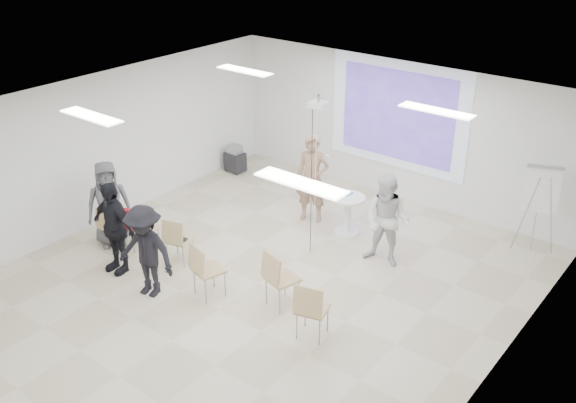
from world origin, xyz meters
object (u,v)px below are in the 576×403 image
Objects in this scene: chair_right_inner at (278,276)px; pedestal_table at (348,213)px; chair_center at (204,267)px; flipchart_easel at (542,190)px; chair_right_far at (311,307)px; audience_mid at (145,246)px; laptop at (180,237)px; chair_left_mid at (143,227)px; player_right at (387,216)px; av_cart at (235,159)px; audience_outer at (108,199)px; player_left at (312,173)px; chair_left_inner at (177,237)px; chair_far_left at (108,225)px; audience_left at (113,221)px.

pedestal_table is at bearing 115.53° from chair_right_inner.
chair_center is 0.57× the size of flipchart_easel.
audience_mid is (-2.81, -0.70, 0.35)m from chair_right_far.
chair_left_mid is at bearing -0.27° from laptop.
pedestal_table is 3.25m from laptop.
av_cart is (-4.94, 1.44, -0.64)m from player_right.
audience_outer is (-0.73, -0.15, 0.41)m from chair_left_mid.
player_left reaches higher than chair_right_inner.
chair_left_mid is at bearing -175.08° from chair_center.
chair_right_inner is (2.25, 0.07, 0.05)m from chair_left_inner.
chair_right_inner is at bearing -53.13° from audience_outer.
chair_far_left is at bearing -149.54° from player_left.
chair_center is (-0.63, -3.26, 0.12)m from pedestal_table.
audience_mid reaches higher than av_cart.
audience_outer is (-1.49, -0.35, 0.45)m from laptop.
chair_center is 2.68m from audience_outer.
audience_mid reaches higher than chair_left_inner.
chair_far_left is at bearing 179.37° from chair_left_inner.
audience_left is at bearing -145.43° from chair_left_inner.
chair_center is 1.28m from laptop.
laptop is 1.60m from audience_outer.
pedestal_table reaches higher than av_cart.
chair_far_left is 1.49m from chair_left_inner.
pedestal_table is 1.03× the size of chair_far_left.
audience_mid is at bearing -78.97° from audience_outer.
laptop is at bearing -123.28° from pedestal_table.
chair_right_far is 4.67m from audience_outer.
flipchart_easel is at bearing 67.54° from chair_center.
audience_left is 1.06× the size of audience_mid.
flipchart_easel is 2.57× the size of av_cart.
chair_far_left is at bearing 150.01° from audience_left.
chair_right_inner is 2.27m from laptop.
audience_outer reaches higher than chair_left_mid.
av_cart is (-2.02, 3.65, -0.18)m from laptop.
chair_right_inner reaches higher than chair_left_mid.
player_left is 3.12m from av_cart.
chair_left_inner is at bearing -130.92° from player_left.
chair_right_inner is 5.07m from flipchart_easel.
laptop is 0.19× the size of flipchart_easel.
player_right reaches higher than av_cart.
chair_left_mid is 0.80m from laptop.
chair_right_far is 3.18m from laptop.
audience_left reaches higher than audience_mid.
chair_center is at bearing -28.68° from chair_left_mid.
flipchart_easel is 6.98m from av_cart.
chair_far_left is (-2.30, -3.26, -0.56)m from player_left.
chair_center is 1.89m from audience_left.
audience_outer is (-1.85, 0.70, 0.02)m from audience_mid.
audience_mid is at bearing -110.76° from pedestal_table.
laptop is at bearing 17.37° from chair_far_left.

